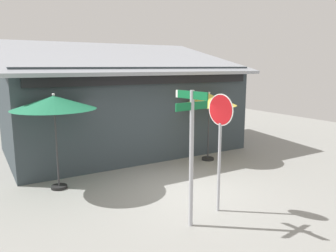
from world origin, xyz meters
TOP-DOWN VIEW (x-y plane):
  - ground_plane at (0.00, 0.00)m, footprint 28.00×28.00m
  - cafe_building at (0.35, 5.23)m, footprint 9.21×5.68m
  - street_sign_post at (-1.10, -1.74)m, footprint 0.86×0.92m
  - stop_sign at (-0.12, -1.48)m, footprint 0.12×0.72m
  - patio_umbrella_forest_green_left at (-3.01, 1.94)m, footprint 2.24×2.24m
  - patio_umbrella_mustard_center at (2.32, 2.06)m, footprint 1.96×1.96m

SIDE VIEW (x-z plane):
  - ground_plane at x=0.00m, z-range -0.10..0.00m
  - cafe_building at x=0.35m, z-range -0.45..3.98m
  - street_sign_post at x=-1.10m, z-range 0.33..3.24m
  - stop_sign at x=-0.12m, z-range 0.52..3.30m
  - patio_umbrella_mustard_center at x=2.32m, z-range 0.95..3.43m
  - patio_umbrella_forest_green_left at x=-3.01m, z-range 1.06..3.73m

